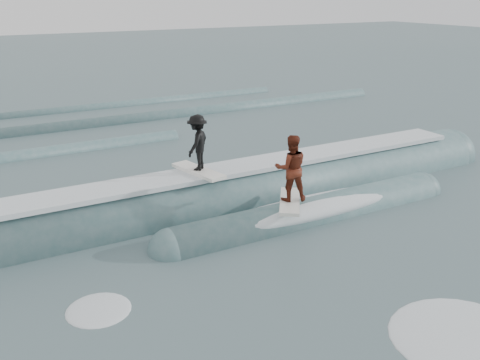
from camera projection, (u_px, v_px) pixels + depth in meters
ground at (344, 288)px, 12.05m from camera, size 160.00×160.00×0.00m
breaking_wave at (239, 205)px, 16.63m from camera, size 22.31×3.89×2.23m
surfer_black at (198, 145)px, 15.73m from camera, size 1.21×2.07×1.76m
surfer_red at (291, 171)px, 14.91m from camera, size 1.60×1.95×2.00m
far_swells at (102, 127)px, 26.27m from camera, size 36.52×8.65×0.80m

